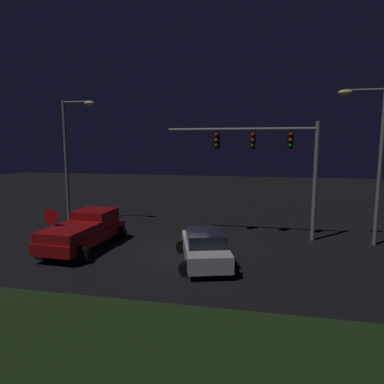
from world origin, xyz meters
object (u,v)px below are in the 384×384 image
at_px(street_lamp_right, 372,148).
at_px(stop_sign, 52,222).
at_px(traffic_signal_gantry, 270,151).
at_px(street_lamp_left, 72,147).
at_px(pickup_truck, 85,229).
at_px(car_sedan, 205,247).

bearing_deg(street_lamp_right, stop_sign, -162.68).
distance_m(traffic_signal_gantry, street_lamp_left, 12.68).
bearing_deg(street_lamp_left, traffic_signal_gantry, -4.81).
bearing_deg(street_lamp_right, pickup_truck, -166.00).
bearing_deg(traffic_signal_gantry, street_lamp_right, -3.00).
height_order(street_lamp_right, stop_sign, street_lamp_right).
bearing_deg(car_sedan, stop_sign, 75.21).
xyz_separation_m(car_sedan, stop_sign, (-7.42, -0.18, 0.82)).
distance_m(traffic_signal_gantry, stop_sign, 11.87).
height_order(street_lamp_left, street_lamp_right, street_lamp_right).
bearing_deg(pickup_truck, street_lamp_left, 38.04).
bearing_deg(street_lamp_right, traffic_signal_gantry, 177.00).
xyz_separation_m(pickup_truck, street_lamp_right, (14.25, 3.55, 4.11)).
bearing_deg(pickup_truck, stop_sign, 142.08).
bearing_deg(pickup_truck, traffic_signal_gantry, -64.67).
bearing_deg(traffic_signal_gantry, street_lamp_left, 175.19).
height_order(car_sedan, stop_sign, stop_sign).
relative_size(pickup_truck, street_lamp_right, 0.67).
distance_m(car_sedan, stop_sign, 7.47).
height_order(car_sedan, street_lamp_right, street_lamp_right).
xyz_separation_m(car_sedan, street_lamp_right, (7.88, 4.59, 4.37)).
relative_size(traffic_signal_gantry, street_lamp_left, 1.03).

